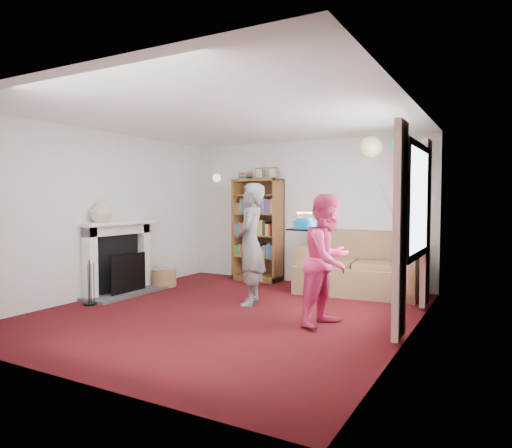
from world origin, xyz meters
The scene contains 16 objects.
ground centered at (0.00, 0.00, 0.00)m, with size 5.00×5.00×0.00m, color black.
wall_back centered at (0.00, 2.51, 1.25)m, with size 4.50×0.02×2.50m, color silver.
wall_left centered at (-2.26, 0.00, 1.25)m, with size 0.02×5.00×2.50m, color silver.
wall_right centered at (2.26, 0.00, 1.25)m, with size 0.02×5.00×2.50m, color silver.
ceiling centered at (0.00, 0.00, 2.50)m, with size 4.50×5.00×0.01m, color white.
fireplace centered at (-2.09, 0.19, 0.51)m, with size 0.55×1.80×1.12m.
window_bay centered at (2.21, 0.60, 1.20)m, with size 0.14×2.02×2.20m.
wall_sconce centered at (-1.75, 2.36, 1.88)m, with size 0.16×0.23×0.16m.
bookcase centered at (-0.81, 2.30, 0.90)m, with size 0.87×0.42×2.04m.
sofa centered at (1.10, 2.07, 0.36)m, with size 1.82×0.96×0.96m.
wicker_basket centered at (-1.90, 0.99, 0.16)m, with size 0.40×0.40×0.36m.
person_striped centered at (0.02, 0.55, 0.85)m, with size 0.62×0.40×1.69m, color black.
person_magenta centered at (1.34, 0.05, 0.76)m, with size 0.74×0.58×1.53m, color #D52A60.
birthday_cake centered at (0.97, 0.23, 1.15)m, with size 0.33×0.33×0.22m.
balloons centered at (1.62, 1.65, 2.22)m, with size 0.76×0.32×1.70m.
mantel_vase centered at (-2.12, -0.15, 1.30)m, with size 0.33×0.33×0.35m, color beige.
Camera 1 is at (3.15, -4.94, 1.45)m, focal length 32.00 mm.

